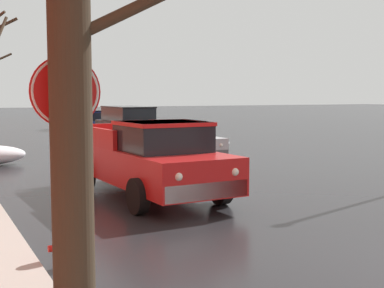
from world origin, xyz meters
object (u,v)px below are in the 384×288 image
(sedan_darkblue_parked_far_down_block, at_px, (93,123))
(stop_sign_at_corner, at_px, (66,114))
(sedan_silver_parked_kerbside_close, at_px, (180,139))
(sedan_white_queued_behind_truck, at_px, (72,119))
(fire_hydrant, at_px, (64,243))
(suv_black_parked_kerbside_mid, at_px, (128,124))
(pickup_truck_red_approaching_near_lane, at_px, (151,159))

(sedan_darkblue_parked_far_down_block, xyz_separation_m, stop_sign_at_corner, (-7.10, -23.56, 1.37))
(sedan_silver_parked_kerbside_close, height_order, sedan_white_queued_behind_truck, same)
(sedan_silver_parked_kerbside_close, relative_size, fire_hydrant, 5.74)
(suv_black_parked_kerbside_mid, relative_size, sedan_darkblue_parked_far_down_block, 1.16)
(fire_hydrant, height_order, stop_sign_at_corner, stop_sign_at_corner)
(suv_black_parked_kerbside_mid, distance_m, stop_sign_at_corner, 18.62)
(pickup_truck_red_approaching_near_lane, distance_m, stop_sign_at_corner, 6.35)
(sedan_white_queued_behind_truck, bearing_deg, sedan_silver_parked_kerbside_close, -91.96)
(sedan_darkblue_parked_far_down_block, bearing_deg, fire_hydrant, -107.11)
(pickup_truck_red_approaching_near_lane, height_order, sedan_silver_parked_kerbside_close, pickup_truck_red_approaching_near_lane)
(sedan_silver_parked_kerbside_close, distance_m, suv_black_parked_kerbside_mid, 5.95)
(pickup_truck_red_approaching_near_lane, bearing_deg, fire_hydrant, -125.68)
(sedan_white_queued_behind_truck, distance_m, stop_sign_at_corner, 30.39)
(sedan_silver_parked_kerbside_close, distance_m, sedan_white_queued_behind_truck, 18.15)
(pickup_truck_red_approaching_near_lane, distance_m, suv_black_parked_kerbside_mid, 12.46)
(pickup_truck_red_approaching_near_lane, distance_m, sedan_darkblue_parked_far_down_block, 18.61)
(sedan_silver_parked_kerbside_close, relative_size, stop_sign_at_corner, 1.48)
(sedan_silver_parked_kerbside_close, height_order, suv_black_parked_kerbside_mid, suv_black_parked_kerbside_mid)
(pickup_truck_red_approaching_near_lane, bearing_deg, sedan_silver_parked_kerbside_close, 58.82)
(fire_hydrant, relative_size, stop_sign_at_corner, 0.26)
(sedan_darkblue_parked_far_down_block, height_order, fire_hydrant, sedan_darkblue_parked_far_down_block)
(sedan_silver_parked_kerbside_close, xyz_separation_m, sedan_white_queued_behind_truck, (0.62, 18.14, -0.00))
(sedan_white_queued_behind_truck, height_order, stop_sign_at_corner, stop_sign_at_corner)
(suv_black_parked_kerbside_mid, height_order, sedan_white_queued_behind_truck, suv_black_parked_kerbside_mid)
(sedan_darkblue_parked_far_down_block, height_order, sedan_white_queued_behind_truck, same)
(stop_sign_at_corner, bearing_deg, sedan_darkblue_parked_far_down_block, 73.24)
(suv_black_parked_kerbside_mid, distance_m, sedan_darkblue_parked_far_down_block, 6.32)
(sedan_white_queued_behind_truck, xyz_separation_m, stop_sign_at_corner, (-7.39, -29.44, 1.37))
(suv_black_parked_kerbside_mid, bearing_deg, fire_hydrant, -112.71)
(sedan_silver_parked_kerbside_close, xyz_separation_m, fire_hydrant, (-6.54, -10.04, -0.39))
(suv_black_parked_kerbside_mid, relative_size, fire_hydrant, 6.71)
(stop_sign_at_corner, bearing_deg, fire_hydrant, 79.54)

